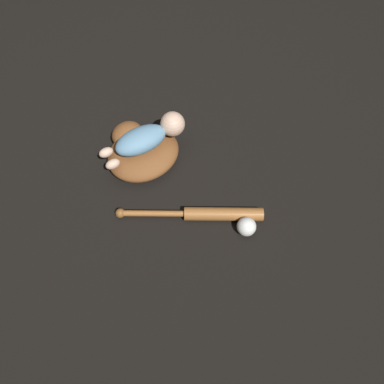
% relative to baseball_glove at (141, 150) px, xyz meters
% --- Properties ---
extents(ground_plane, '(6.00, 6.00, 0.00)m').
position_rel_baseball_glove_xyz_m(ground_plane, '(-0.05, -0.06, -0.05)').
color(ground_plane, black).
extents(baseball_glove, '(0.35, 0.35, 0.10)m').
position_rel_baseball_glove_xyz_m(baseball_glove, '(0.00, 0.00, 0.00)').
color(baseball_glove, brown).
rests_on(baseball_glove, ground).
extents(baby_figure, '(0.37, 0.18, 0.10)m').
position_rel_baseball_glove_xyz_m(baby_figure, '(0.03, -0.03, 0.09)').
color(baby_figure, '#6693B2').
rests_on(baby_figure, baseball_glove).
extents(baseball_bat, '(0.43, 0.43, 0.05)m').
position_rel_baseball_glove_xyz_m(baseball_bat, '(-0.00, -0.40, -0.02)').
color(baseball_bat, '#9E602D').
rests_on(baseball_bat, ground).
extents(baseball, '(0.07, 0.07, 0.07)m').
position_rel_baseball_glove_xyz_m(baseball, '(0.06, -0.55, -0.01)').
color(baseball, white).
rests_on(baseball, ground).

